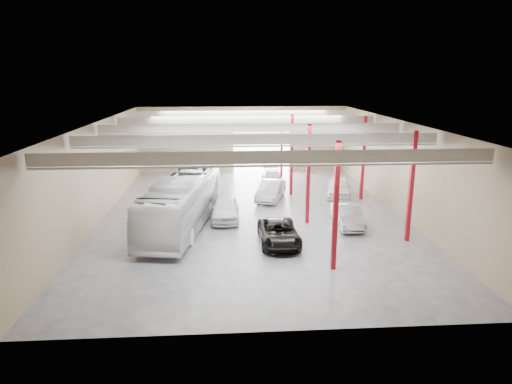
{
  "coord_description": "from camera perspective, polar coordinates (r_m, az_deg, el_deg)",
  "views": [
    {
      "loc": [
        -1.97,
        -32.62,
        10.22
      ],
      "look_at": [
        0.19,
        -1.5,
        2.2
      ],
      "focal_mm": 32.0,
      "sensor_mm": 36.0,
      "label": 1
    }
  ],
  "objects": [
    {
      "name": "car_row_b",
      "position": [
        38.39,
        1.87,
        0.22
      ],
      "size": [
        3.14,
        5.19,
        1.62
      ],
      "primitive_type": "imported",
      "rotation": [
        0.0,
        0.0,
        -0.31
      ],
      "color": "#B3B3B8",
      "rests_on": "ground"
    },
    {
      "name": "depot_shell",
      "position": [
        33.58,
        -0.34,
        5.43
      ],
      "size": [
        22.12,
        32.12,
        7.06
      ],
      "color": "#49494F",
      "rests_on": "ground"
    },
    {
      "name": "car_right_near",
      "position": [
        32.37,
        11.36,
        -2.86
      ],
      "size": [
        1.79,
        4.68,
        1.52
      ],
      "primitive_type": "imported",
      "rotation": [
        0.0,
        0.0,
        -0.04
      ],
      "color": "#A5A6AA",
      "rests_on": "ground"
    },
    {
      "name": "coach_bus",
      "position": [
        31.51,
        -9.22,
        -1.32
      ],
      "size": [
        5.07,
        13.07,
        3.55
      ],
      "primitive_type": "imported",
      "rotation": [
        0.0,
        0.0,
        -0.17
      ],
      "color": "silver",
      "rests_on": "ground"
    },
    {
      "name": "car_row_c",
      "position": [
        43.51,
        2.02,
        1.74
      ],
      "size": [
        2.09,
        4.74,
        1.35
      ],
      "primitive_type": "imported",
      "rotation": [
        0.0,
        0.0,
        -0.04
      ],
      "color": "slate",
      "rests_on": "ground"
    },
    {
      "name": "car_right_far",
      "position": [
        40.13,
        10.3,
        0.64
      ],
      "size": [
        3.0,
        5.15,
        1.65
      ],
      "primitive_type": "imported",
      "rotation": [
        0.0,
        0.0,
        -0.23
      ],
      "color": "white",
      "rests_on": "ground"
    },
    {
      "name": "black_sedan",
      "position": [
        28.45,
        2.87,
        -5.13
      ],
      "size": [
        2.41,
        5.13,
        1.42
      ],
      "primitive_type": "imported",
      "rotation": [
        0.0,
        0.0,
        0.01
      ],
      "color": "black",
      "rests_on": "ground"
    },
    {
      "name": "car_row_a",
      "position": [
        33.17,
        -3.87,
        -2.05
      ],
      "size": [
        2.07,
        4.93,
        1.67
      ],
      "primitive_type": "imported",
      "rotation": [
        0.0,
        0.0,
        -0.02
      ],
      "color": "silver",
      "rests_on": "ground"
    }
  ]
}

